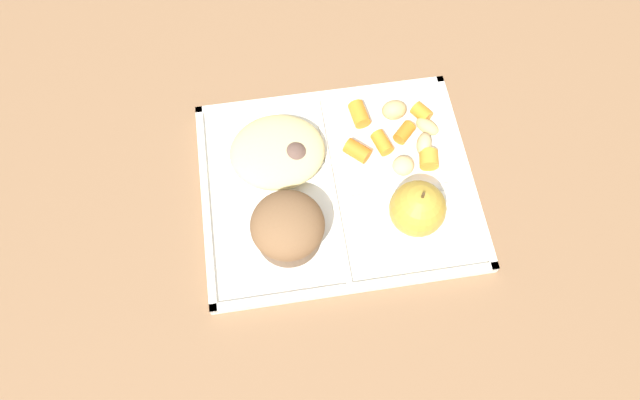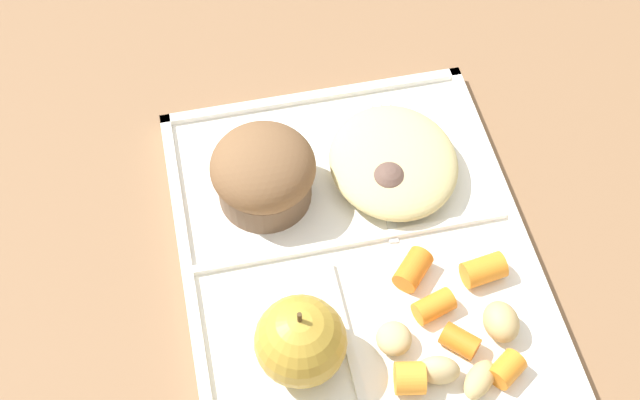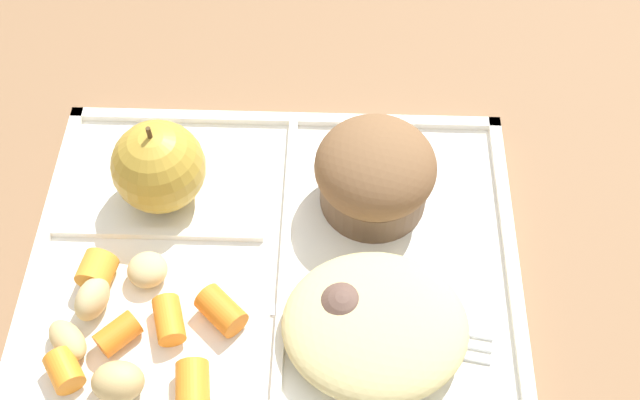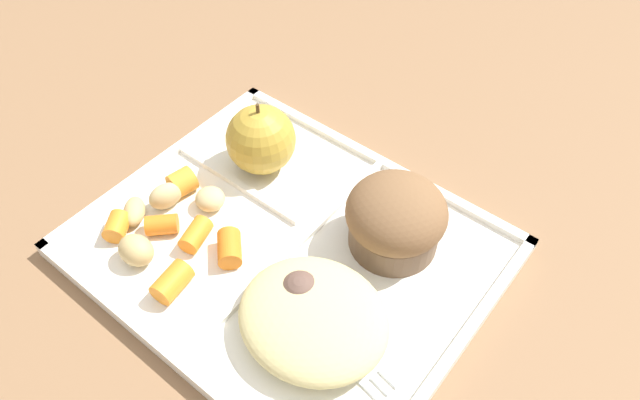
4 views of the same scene
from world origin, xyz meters
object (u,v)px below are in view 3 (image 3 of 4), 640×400
object	(u,v)px
lunch_tray	(274,272)
bran_muffin	(375,173)
green_apple	(159,167)
plastic_fork	(398,333)

from	to	relation	value
lunch_tray	bran_muffin	world-z (taller)	bran_muffin
lunch_tray	green_apple	world-z (taller)	green_apple
lunch_tray	bran_muffin	distance (m)	0.11
lunch_tray	bran_muffin	bearing A→B (deg)	41.37
lunch_tray	plastic_fork	xyz separation A→B (m)	(0.09, -0.05, 0.01)
green_apple	bran_muffin	world-z (taller)	green_apple
lunch_tray	plastic_fork	world-z (taller)	lunch_tray
lunch_tray	plastic_fork	distance (m)	0.11
lunch_tray	green_apple	size ratio (longest dim) A/B	4.47
lunch_tray	bran_muffin	size ratio (longest dim) A/B	3.95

